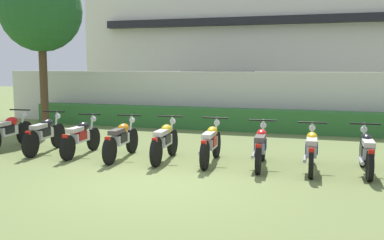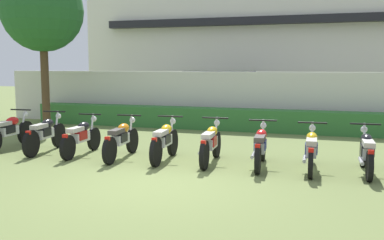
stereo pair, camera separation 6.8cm
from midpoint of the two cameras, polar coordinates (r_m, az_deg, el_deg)
name	(u,v)px [view 2 (the right image)]	position (r m, az deg, el deg)	size (l,w,h in m)	color
ground	(155,184)	(8.06, -4.56, -8.21)	(60.00, 60.00, 0.00)	olive
building	(276,31)	(24.39, 10.85, 11.30)	(19.20, 6.50, 7.93)	silver
compound_wall	(240,100)	(15.15, 6.36, 2.62)	(18.24, 0.30, 1.91)	silver
hedge_row	(235,120)	(14.52, 5.78, 0.06)	(14.59, 0.70, 0.71)	#337033
parked_car	(223,94)	(18.53, 4.13, 3.41)	(4.58, 2.25, 1.89)	#9EA3A8
tree_near_inspector	(42,12)	(16.20, -18.70, 13.16)	(2.76, 2.76, 5.34)	#4C3823
motorcycle_in_row_0	(9,131)	(12.15, -22.41, -1.33)	(0.60, 1.97, 0.97)	black
motorcycle_in_row_1	(45,134)	(11.38, -18.31, -1.70)	(0.60, 1.93, 0.97)	black
motorcycle_in_row_2	(81,137)	(10.78, -13.99, -2.11)	(0.60, 1.84, 0.94)	black
motorcycle_in_row_3	(121,139)	(10.20, -8.95, -2.45)	(0.60, 1.93, 0.96)	black
motorcycle_in_row_4	(165,141)	(9.83, -3.38, -2.69)	(0.60, 1.84, 0.97)	black
motorcycle_in_row_5	(211,143)	(9.58, 2.64, -2.99)	(0.60, 1.88, 0.96)	black
motorcycle_in_row_6	(261,146)	(9.33, 9.07, -3.37)	(0.60, 1.86, 0.95)	black
motorcycle_in_row_7	(311,150)	(9.21, 15.39, -3.71)	(0.60, 1.86, 0.94)	black
motorcycle_in_row_8	(366,152)	(9.32, 21.84, -3.83)	(0.60, 1.83, 0.95)	black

